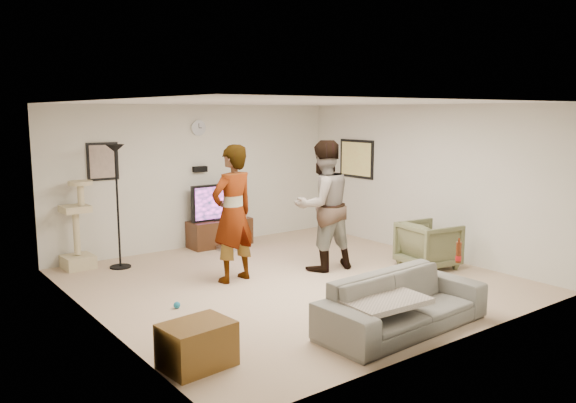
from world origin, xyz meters
TOP-DOWN VIEW (x-y plane):
  - floor at (0.00, 0.00)m, footprint 5.50×5.50m
  - ceiling at (0.00, 0.00)m, footprint 5.50×5.50m
  - wall_back at (0.00, 2.75)m, footprint 5.50×0.04m
  - wall_front at (0.00, -2.75)m, footprint 5.50×0.04m
  - wall_left at (-2.75, 0.00)m, footprint 0.04×5.50m
  - wall_right at (2.75, 0.00)m, footprint 0.04×5.50m
  - wall_clock at (0.00, 2.72)m, footprint 0.26×0.04m
  - wall_speaker at (0.00, 2.69)m, footprint 0.25×0.10m
  - picture_back at (-1.70, 2.73)m, footprint 0.42×0.03m
  - picture_right at (2.73, 1.60)m, footprint 0.03×0.78m
  - tv_stand at (0.27, 2.50)m, footprint 1.14×0.45m
  - console_box at (0.25, 2.11)m, footprint 0.40×0.30m
  - tv at (0.27, 2.50)m, footprint 1.08×0.08m
  - tv_screen at (0.27, 2.46)m, footprint 0.99×0.01m
  - floor_lamp at (-1.71, 2.15)m, footprint 0.32×0.32m
  - cat_tree at (-2.24, 2.50)m, footprint 0.46×0.46m
  - person_left at (-0.66, 0.51)m, footprint 0.78×0.58m
  - person_right at (0.74, 0.22)m, footprint 1.03×0.84m
  - sofa at (-0.14, -2.19)m, footprint 2.10×0.89m
  - throw_blanket at (-0.48, -2.19)m, footprint 0.94×0.75m
  - beer_bottle at (0.81, -2.19)m, footprint 0.06×0.06m
  - armchair at (2.11, -0.69)m, footprint 0.89×0.87m
  - side_table at (-2.40, -1.67)m, footprint 0.69×0.54m
  - toy_ball at (-1.84, -0.08)m, footprint 0.08×0.08m

SIDE VIEW (x-z plane):
  - floor at x=0.00m, z-range -0.02..0.00m
  - console_box at x=0.25m, z-range 0.00..0.07m
  - toy_ball at x=-1.84m, z-range 0.00..0.08m
  - side_table at x=-2.40m, z-range 0.00..0.43m
  - tv_stand at x=0.27m, z-range 0.00..0.47m
  - sofa at x=-0.14m, z-range 0.00..0.60m
  - armchair at x=2.11m, z-range 0.00..0.71m
  - throw_blanket at x=-0.48m, z-range 0.38..0.44m
  - cat_tree at x=-2.24m, z-range 0.00..1.36m
  - beer_bottle at x=0.81m, z-range 0.60..0.85m
  - tv at x=0.27m, z-range 0.47..1.12m
  - tv_screen at x=0.27m, z-range 0.51..1.08m
  - floor_lamp at x=-1.71m, z-range 0.00..1.89m
  - person_left at x=-0.66m, z-range 0.00..1.94m
  - person_right at x=0.74m, z-range 0.00..1.96m
  - wall_back at x=0.00m, z-range 0.00..2.50m
  - wall_front at x=0.00m, z-range 0.00..2.50m
  - wall_left at x=-2.75m, z-range 0.00..2.50m
  - wall_right at x=2.75m, z-range 0.00..2.50m
  - wall_speaker at x=0.00m, z-range 1.33..1.43m
  - picture_right at x=2.73m, z-range 1.19..1.81m
  - picture_back at x=-1.70m, z-range 1.34..1.86m
  - wall_clock at x=0.00m, z-range 1.97..2.23m
  - ceiling at x=0.00m, z-range 2.50..2.52m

